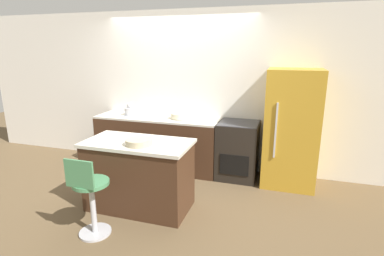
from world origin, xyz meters
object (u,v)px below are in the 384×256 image
object	(u,v)px
kettle	(130,110)
mixing_bowl	(179,115)
oven_range	(238,150)
refrigerator	(291,129)
stool_chair	(90,197)

from	to	relation	value
kettle	mixing_bowl	distance (m)	0.88
oven_range	kettle	world-z (taller)	kettle
refrigerator	mixing_bowl	world-z (taller)	refrigerator
oven_range	mixing_bowl	bearing A→B (deg)	179.48
stool_chair	mixing_bowl	world-z (taller)	mixing_bowl
refrigerator	mixing_bowl	size ratio (longest dim) A/B	6.10
oven_range	mixing_bowl	distance (m)	1.09
oven_range	mixing_bowl	size ratio (longest dim) A/B	3.17
stool_chair	kettle	bearing A→B (deg)	106.61
oven_range	refrigerator	bearing A→B (deg)	-1.49
refrigerator	mixing_bowl	distance (m)	1.74
refrigerator	kettle	xyz separation A→B (m)	(-2.62, 0.03, 0.12)
refrigerator	stool_chair	size ratio (longest dim) A/B	1.86
oven_range	kettle	bearing A→B (deg)	179.73
kettle	stool_chair	bearing A→B (deg)	-73.39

